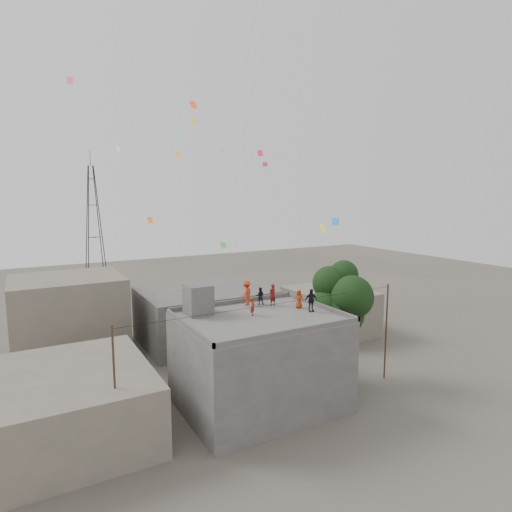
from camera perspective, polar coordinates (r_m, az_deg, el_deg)
The scene contains 18 objects.
ground at distance 30.38m, azimuth 0.42°, elevation -19.25°, with size 140.00×140.00×0.00m, color #4D473F.
main_building at distance 29.10m, azimuth 0.43°, elevation -13.90°, with size 10.00×8.00×6.10m.
parapet at distance 28.06m, azimuth 0.43°, elevation -7.84°, with size 10.00×8.00×0.30m.
stair_head_box at distance 28.78m, azimuth -7.73°, elevation -5.75°, with size 1.60×1.80×2.00m, color #4C4A47.
neighbor_west at distance 28.22m, azimuth -22.68°, elevation -17.62°, with size 8.00×10.00×4.00m, color #655F50.
neighbor_north at distance 42.06m, azimuth -6.72°, elevation -7.76°, with size 12.00×9.00×5.00m, color #4C4A47.
neighbor_northwest at distance 40.95m, azimuth -23.70°, elevation -7.39°, with size 9.00×8.00×7.00m, color #655F50.
neighbor_east at distance 44.78m, azimuth 9.79°, elevation -7.24°, with size 7.00×8.00×4.40m, color #655F50.
tree at distance 32.69m, azimuth 11.26°, elevation -5.95°, with size 4.90×4.60×9.10m.
utility_line at distance 28.06m, azimuth 2.63°, elevation -13.07°, with size 20.12×0.62×7.40m.
transmission_tower at distance 64.32m, azimuth -20.79°, elevation 3.22°, with size 2.97×2.97×20.01m.
person_red_adult at distance 30.80m, azimuth 2.20°, elevation -5.19°, with size 0.57×0.37×1.56m, color #62120F.
person_orange_child at distance 30.25m, azimuth 5.74°, elevation -5.71°, with size 0.64×0.42×1.31m, color #A13D12.
person_dark_child at distance 31.13m, azimuth 0.54°, elevation -5.33°, with size 0.61×0.47×1.25m, color black.
person_dark_adult at distance 29.39m, azimuth 7.34°, elevation -5.88°, with size 0.93×0.39×1.58m, color black.
person_orange_adult at distance 30.84m, azimuth -1.26°, elevation -4.93°, with size 1.16×0.67×1.80m, color red.
person_red_child at distance 28.26m, azimuth -0.45°, elevation -6.73°, with size 0.45×0.30×1.24m, color maroon.
kites at distance 33.10m, azimuth -2.97°, elevation 9.84°, with size 20.64×19.73×9.94m.
Camera 1 is at (-13.34, -23.45, 13.96)m, focal length 30.00 mm.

